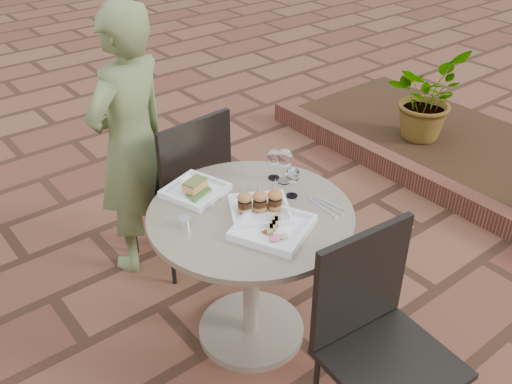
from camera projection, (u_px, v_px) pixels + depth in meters
ground at (271, 316)px, 2.95m from camera, size 60.00×60.00×0.00m
cafe_table at (251, 256)px, 2.59m from camera, size 0.90×0.90×0.73m
chair_far at (185, 180)px, 3.04m from camera, size 0.47×0.47×0.93m
chair_near at (376, 328)px, 2.13m from camera, size 0.48×0.48×0.93m
diner at (131, 145)px, 2.97m from camera, size 0.63×0.51×1.48m
plate_salmon at (196, 190)px, 2.58m from camera, size 0.31×0.31×0.07m
plate_sliders at (260, 206)px, 2.44m from camera, size 0.34×0.34×0.16m
plate_tuna at (273, 227)px, 2.34m from camera, size 0.38×0.38×0.03m
wine_glass_right at (293, 176)px, 2.51m from camera, size 0.06×0.06×0.15m
wine_glass_mid at (274, 158)px, 2.64m from camera, size 0.07×0.07×0.16m
wine_glass_far at (285, 159)px, 2.61m from camera, size 0.07×0.07×0.17m
steel_ramekin at (185, 222)px, 2.36m from camera, size 0.07×0.07×0.04m
cutlery_set at (326, 205)px, 2.50m from camera, size 0.11×0.21×0.00m
planter_curb at (421, 180)px, 3.95m from camera, size 0.12×3.00×0.15m
mulch_bed at (478, 156)px, 4.34m from camera, size 1.30×3.00×0.06m
potted_plant_a at (425, 96)px, 4.38m from camera, size 0.75×0.70×0.67m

